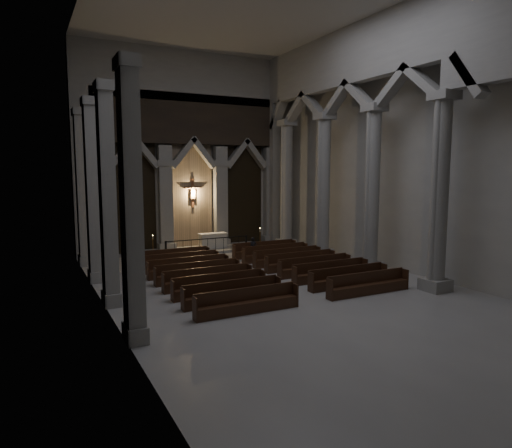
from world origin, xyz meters
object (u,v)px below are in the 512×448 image
at_px(candle_stand_right, 260,245).
at_px(pews, 258,272).
at_px(altar, 213,240).
at_px(candle_stand_left, 153,252).
at_px(altar_rail, 208,244).
at_px(worshipper, 253,248).

bearing_deg(candle_stand_right, pews, -118.33).
bearing_deg(candle_stand_right, altar, 144.41).
bearing_deg(pews, altar, 83.69).
height_order(altar, candle_stand_left, candle_stand_left).
bearing_deg(altar, altar_rail, -121.99).
xyz_separation_m(altar, pews, (-0.86, -7.80, -0.32)).
bearing_deg(pews, worshipper, 65.93).
bearing_deg(candle_stand_left, pews, -65.68).
height_order(altar, pews, altar).
xyz_separation_m(altar, candle_stand_left, (-3.97, -0.93, -0.25)).
distance_m(altar_rail, candle_stand_right, 3.31).
relative_size(candle_stand_left, candle_stand_right, 0.91).
height_order(altar, worshipper, worshipper).
bearing_deg(pews, candle_stand_right, 61.67).
bearing_deg(worshipper, pews, -119.09).
xyz_separation_m(pews, worshipper, (1.95, 4.36, 0.31)).
relative_size(candle_stand_left, pews, 0.14).
xyz_separation_m(altar_rail, candle_stand_right, (3.28, -0.35, -0.27)).
bearing_deg(pews, altar_rail, 90.00).
xyz_separation_m(candle_stand_left, candle_stand_right, (6.38, -0.80, 0.03)).
distance_m(altar, altar_rail, 1.63).
height_order(altar_rail, candle_stand_right, candle_stand_right).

